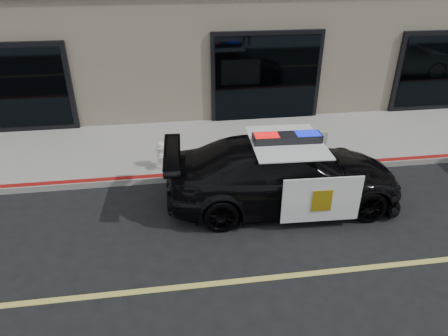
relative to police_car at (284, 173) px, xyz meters
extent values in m
plane|color=black|center=(1.69, -2.26, -0.74)|extent=(120.00, 120.00, 0.00)
cube|color=gray|center=(1.69, 2.99, -0.67)|extent=(60.00, 3.50, 0.15)
imported|color=black|center=(0.00, 0.00, -0.01)|extent=(2.44, 5.21, 1.47)
cube|color=white|center=(0.45, -1.07, -0.03)|extent=(1.56, 0.10, 0.98)
cube|color=white|center=(0.53, 1.03, -0.03)|extent=(1.56, 0.10, 0.98)
cube|color=white|center=(0.00, 0.00, 0.74)|extent=(1.53, 1.82, 0.02)
cube|color=gold|center=(0.44, -1.10, -0.03)|extent=(0.39, 0.03, 0.46)
cube|color=black|center=(0.00, 0.00, 0.82)|extent=(1.42, 0.42, 0.17)
cube|color=red|center=(-0.43, 0.02, 0.83)|extent=(0.50, 0.34, 0.16)
cube|color=#0C19CC|center=(0.42, -0.02, 0.83)|extent=(0.50, 0.34, 0.16)
cylinder|color=white|center=(-2.62, 1.78, -0.56)|extent=(0.32, 0.32, 0.07)
cylinder|color=white|center=(-2.62, 1.78, -0.30)|extent=(0.23, 0.23, 0.45)
cylinder|color=white|center=(-2.62, 1.78, -0.06)|extent=(0.28, 0.28, 0.05)
sphere|color=white|center=(-2.62, 1.78, 0.00)|extent=(0.21, 0.21, 0.21)
cylinder|color=white|center=(-2.62, 1.78, 0.09)|extent=(0.06, 0.06, 0.06)
cylinder|color=white|center=(-2.62, 1.93, -0.24)|extent=(0.12, 0.11, 0.12)
cylinder|color=white|center=(-2.62, 1.62, -0.24)|extent=(0.12, 0.11, 0.12)
cylinder|color=white|center=(-2.62, 1.60, -0.30)|extent=(0.15, 0.12, 0.15)
camera|label=1|loc=(-2.33, -7.19, 4.20)|focal=32.00mm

